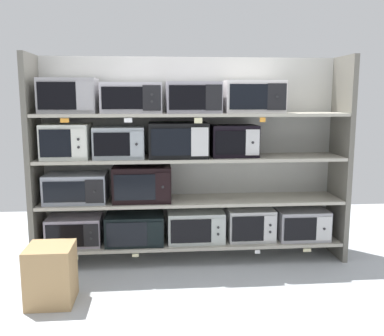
{
  "coord_description": "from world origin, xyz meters",
  "views": [
    {
      "loc": [
        -0.35,
        -4.09,
        1.6
      ],
      "look_at": [
        0.0,
        0.0,
        0.93
      ],
      "focal_mm": 40.14,
      "sensor_mm": 36.0,
      "label": 1
    }
  ],
  "objects_px": {
    "microwave_2": "(196,226)",
    "microwave_14": "(253,97)",
    "microwave_7": "(66,141)",
    "microwave_10": "(234,141)",
    "microwave_4": "(301,223)",
    "microwave_13": "(193,98)",
    "microwave_8": "(120,142)",
    "microwave_3": "(250,224)",
    "microwave_6": "(142,183)",
    "microwave_9": "(178,140)",
    "microwave_1": "(135,228)",
    "microwave_11": "(69,96)",
    "microwave_12": "(132,98)",
    "microwave_5": "(76,188)",
    "microwave_0": "(75,230)",
    "shipping_carton": "(51,274)"
  },
  "relations": [
    {
      "from": "microwave_2",
      "to": "microwave_14",
      "type": "bearing_deg",
      "value": 0.0
    },
    {
      "from": "microwave_7",
      "to": "microwave_10",
      "type": "xyz_separation_m",
      "value": [
        1.59,
        0.0,
        -0.01
      ]
    },
    {
      "from": "microwave_4",
      "to": "microwave_13",
      "type": "xyz_separation_m",
      "value": [
        -1.1,
        -0.0,
        1.26
      ]
    },
    {
      "from": "microwave_8",
      "to": "microwave_2",
      "type": "bearing_deg",
      "value": -0.01
    },
    {
      "from": "microwave_3",
      "to": "microwave_6",
      "type": "relative_size",
      "value": 0.84
    },
    {
      "from": "microwave_10",
      "to": "microwave_13",
      "type": "xyz_separation_m",
      "value": [
        -0.4,
        -0.0,
        0.41
      ]
    },
    {
      "from": "microwave_4",
      "to": "microwave_9",
      "type": "relative_size",
      "value": 0.9
    },
    {
      "from": "microwave_2",
      "to": "microwave_13",
      "type": "bearing_deg",
      "value": 179.9
    },
    {
      "from": "microwave_6",
      "to": "microwave_1",
      "type": "bearing_deg",
      "value": -179.73
    },
    {
      "from": "microwave_4",
      "to": "microwave_3",
      "type": "bearing_deg",
      "value": -179.98
    },
    {
      "from": "microwave_10",
      "to": "microwave_13",
      "type": "distance_m",
      "value": 0.57
    },
    {
      "from": "microwave_11",
      "to": "microwave_12",
      "type": "distance_m",
      "value": 0.58
    },
    {
      "from": "microwave_7",
      "to": "microwave_9",
      "type": "distance_m",
      "value": 1.05
    },
    {
      "from": "microwave_4",
      "to": "microwave_5",
      "type": "bearing_deg",
      "value": 180.0
    },
    {
      "from": "microwave_10",
      "to": "microwave_2",
      "type": "bearing_deg",
      "value": -179.98
    },
    {
      "from": "microwave_8",
      "to": "microwave_9",
      "type": "xyz_separation_m",
      "value": [
        0.56,
        -0.0,
        0.02
      ]
    },
    {
      "from": "microwave_2",
      "to": "microwave_14",
      "type": "height_order",
      "value": "microwave_14"
    },
    {
      "from": "microwave_5",
      "to": "microwave_8",
      "type": "bearing_deg",
      "value": -0.01
    },
    {
      "from": "microwave_0",
      "to": "microwave_7",
      "type": "bearing_deg",
      "value": 179.87
    },
    {
      "from": "microwave_7",
      "to": "microwave_4",
      "type": "bearing_deg",
      "value": 0.0
    },
    {
      "from": "microwave_8",
      "to": "microwave_4",
      "type": "bearing_deg",
      "value": -0.0
    },
    {
      "from": "microwave_2",
      "to": "microwave_6",
      "type": "distance_m",
      "value": 0.68
    },
    {
      "from": "microwave_9",
      "to": "microwave_2",
      "type": "bearing_deg",
      "value": -0.03
    },
    {
      "from": "microwave_2",
      "to": "microwave_0",
      "type": "bearing_deg",
      "value": -179.99
    },
    {
      "from": "microwave_8",
      "to": "microwave_13",
      "type": "height_order",
      "value": "microwave_13"
    },
    {
      "from": "microwave_0",
      "to": "microwave_10",
      "type": "height_order",
      "value": "microwave_10"
    },
    {
      "from": "microwave_1",
      "to": "microwave_9",
      "type": "height_order",
      "value": "microwave_9"
    },
    {
      "from": "microwave_3",
      "to": "microwave_12",
      "type": "distance_m",
      "value": 1.7
    },
    {
      "from": "microwave_2",
      "to": "microwave_13",
      "type": "relative_size",
      "value": 1.08
    },
    {
      "from": "microwave_4",
      "to": "microwave_9",
      "type": "bearing_deg",
      "value": 180.0
    },
    {
      "from": "microwave_12",
      "to": "microwave_13",
      "type": "distance_m",
      "value": 0.57
    },
    {
      "from": "microwave_2",
      "to": "microwave_9",
      "type": "relative_size",
      "value": 0.99
    },
    {
      "from": "microwave_5",
      "to": "microwave_1",
      "type": "bearing_deg",
      "value": -0.04
    },
    {
      "from": "microwave_4",
      "to": "microwave_7",
      "type": "distance_m",
      "value": 2.45
    },
    {
      "from": "microwave_5",
      "to": "microwave_0",
      "type": "bearing_deg",
      "value": -179.32
    },
    {
      "from": "microwave_4",
      "to": "microwave_12",
      "type": "relative_size",
      "value": 0.9
    },
    {
      "from": "microwave_11",
      "to": "microwave_7",
      "type": "bearing_deg",
      "value": -179.84
    },
    {
      "from": "microwave_9",
      "to": "microwave_5",
      "type": "bearing_deg",
      "value": 179.99
    },
    {
      "from": "microwave_4",
      "to": "microwave_7",
      "type": "bearing_deg",
      "value": -180.0
    },
    {
      "from": "microwave_12",
      "to": "microwave_13",
      "type": "bearing_deg",
      "value": -0.02
    },
    {
      "from": "microwave_0",
      "to": "microwave_8",
      "type": "bearing_deg",
      "value": 0.04
    },
    {
      "from": "microwave_5",
      "to": "microwave_10",
      "type": "relative_size",
      "value": 1.3
    },
    {
      "from": "microwave_5",
      "to": "microwave_11",
      "type": "height_order",
      "value": "microwave_11"
    },
    {
      "from": "microwave_1",
      "to": "microwave_9",
      "type": "distance_m",
      "value": 0.97
    },
    {
      "from": "microwave_0",
      "to": "microwave_14",
      "type": "relative_size",
      "value": 0.92
    },
    {
      "from": "microwave_13",
      "to": "shipping_carton",
      "type": "relative_size",
      "value": 1.1
    },
    {
      "from": "microwave_6",
      "to": "microwave_9",
      "type": "relative_size",
      "value": 0.99
    },
    {
      "from": "microwave_1",
      "to": "microwave_14",
      "type": "xyz_separation_m",
      "value": [
        1.15,
        0.0,
        1.27
      ]
    },
    {
      "from": "microwave_11",
      "to": "microwave_3",
      "type": "bearing_deg",
      "value": -0.01
    },
    {
      "from": "microwave_8",
      "to": "microwave_11",
      "type": "relative_size",
      "value": 0.92
    }
  ]
}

